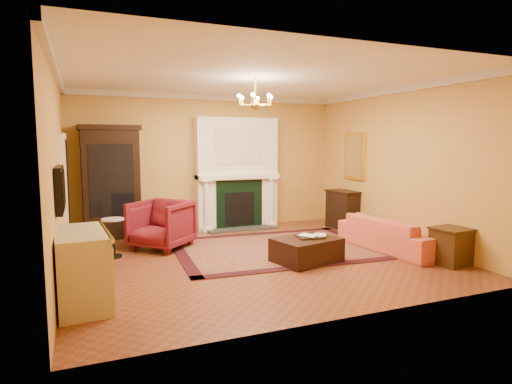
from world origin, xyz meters
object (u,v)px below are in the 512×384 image
coral_sofa (392,228)px  leather_ottoman (307,250)px  wingback_armchair (161,222)px  end_table (451,247)px  console_table (343,210)px  china_cabinet (111,185)px  commode (82,268)px  pedestal_table (113,235)px

coral_sofa → leather_ottoman: size_ratio=2.04×
wingback_armchair → end_table: wingback_armchair is taller
console_table → china_cabinet: bearing=163.2°
coral_sofa → console_table: size_ratio=2.48×
console_table → leather_ottoman: (-2.12, -2.14, -0.21)m
console_table → leather_ottoman: size_ratio=0.82×
commode → coral_sofa: commode is taller
commode → coral_sofa: bearing=3.8°
china_cabinet → console_table: size_ratio=2.63×
wingback_armchair → commode: wingback_armchair is taller
coral_sofa → leather_ottoman: bearing=88.0°
wingback_armchair → commode: size_ratio=0.81×
commode → leather_ottoman: bearing=6.1°
pedestal_table → china_cabinet: bearing=86.7°
coral_sofa → end_table: (0.26, -1.10, -0.12)m
china_cabinet → coral_sofa: 5.53m
china_cabinet → leather_ottoman: 4.27m
china_cabinet → leather_ottoman: china_cabinet is taller
commode → console_table: bearing=22.5°
pedestal_table → console_table: 5.06m
commode → end_table: bearing=-8.0°
commode → wingback_armchair: bearing=56.9°
wingback_armchair → leather_ottoman: size_ratio=0.96×
end_table → leather_ottoman: (-2.06, 1.00, -0.08)m
china_cabinet → commode: 3.79m
china_cabinet → wingback_armchair: (0.78, -1.25, -0.61)m
wingback_armchair → console_table: 4.16m
pedestal_table → coral_sofa: coral_sofa is taller
coral_sofa → wingback_armchair: bearing=60.4°
pedestal_table → coral_sofa: bearing=-16.4°
coral_sofa → leather_ottoman: 1.82m
console_table → wingback_armchair: bearing=178.3°
pedestal_table → leather_ottoman: 3.26m
wingback_armchair → pedestal_table: 0.94m
console_table → commode: bearing=-159.4°
end_table → console_table: size_ratio=0.68×
pedestal_table → commode: 2.14m
console_table → leather_ottoman: 3.02m
china_cabinet → pedestal_table: (-0.09, -1.61, -0.71)m
wingback_armchair → console_table: size_ratio=1.17×
commode → console_table: commode is taller
console_table → end_table: bearing=-96.9°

